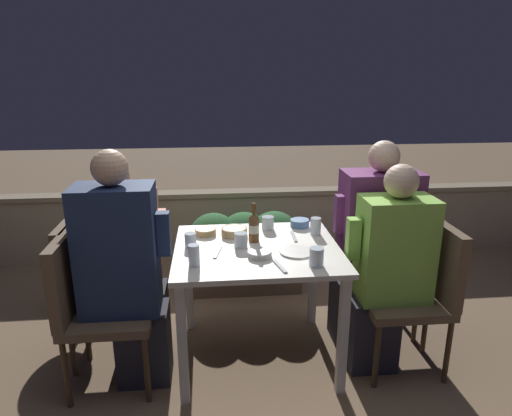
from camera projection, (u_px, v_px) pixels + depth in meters
ground_plane at (257, 356)px, 2.89m from camera, size 16.00×16.00×0.00m
parapet_wall at (240, 223)px, 4.37m from camera, size 9.00×0.18×0.65m
dining_table at (257, 263)px, 2.70m from camera, size 0.96×0.85×0.75m
planter_hedge at (244, 247)px, 3.70m from camera, size 0.90×0.47×0.64m
chair_left_near at (89, 298)px, 2.52m from camera, size 0.48×0.48×0.90m
person_navy_jumper at (125, 272)px, 2.49m from camera, size 0.50×0.26×1.36m
chair_left_far at (93, 277)px, 2.77m from camera, size 0.48×0.48×0.90m
person_coral_top at (126, 262)px, 2.76m from camera, size 0.51×0.26×1.25m
chair_right_near at (420, 283)px, 2.69m from camera, size 0.48×0.48×0.90m
person_green_blouse at (387, 270)px, 2.64m from camera, size 0.49×0.26×1.25m
chair_right_far at (401, 263)px, 2.97m from camera, size 0.48×0.48×0.90m
person_purple_stripe at (372, 245)px, 2.91m from camera, size 0.52×0.26×1.34m
beer_bottle at (254, 227)px, 2.73m from camera, size 0.06×0.06×0.24m
plate_0 at (297, 252)px, 2.59m from camera, size 0.20×0.20×0.01m
bowl_0 at (206, 231)px, 2.87m from camera, size 0.13×0.13×0.04m
bowl_1 at (259, 253)px, 2.53m from camera, size 0.14×0.14×0.03m
bowl_2 at (234, 231)px, 2.85m from camera, size 0.16×0.16×0.05m
bowl_3 at (300, 223)px, 3.01m from camera, size 0.12×0.12×0.05m
glass_cup_0 at (194, 255)px, 2.41m from camera, size 0.06×0.06×0.12m
glass_cup_1 at (316, 257)px, 2.41m from camera, size 0.08×0.08×0.10m
glass_cup_2 at (268, 223)px, 2.96m from camera, size 0.08×0.08×0.09m
glass_cup_3 at (241, 240)px, 2.66m from camera, size 0.08×0.08×0.09m
glass_cup_4 at (316, 226)px, 2.86m from camera, size 0.07×0.07×0.11m
glass_cup_5 at (190, 240)px, 2.67m from camera, size 0.07×0.07×0.08m
fork_0 at (294, 237)px, 2.83m from camera, size 0.02×0.17×0.01m
fork_1 at (217, 252)px, 2.59m from camera, size 0.05×0.17×0.01m
fork_2 at (280, 266)px, 2.40m from camera, size 0.06×0.17×0.01m
potted_plant at (85, 253)px, 3.33m from camera, size 0.37×0.37×0.74m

